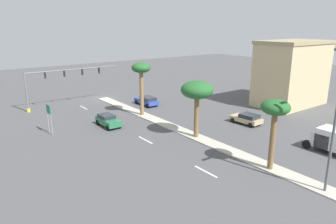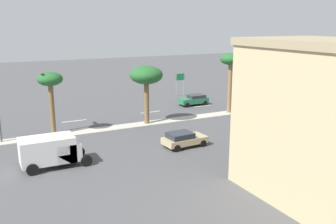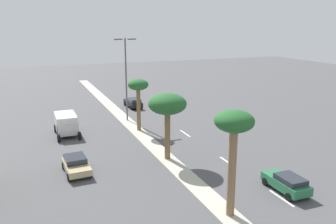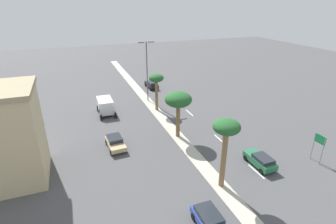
# 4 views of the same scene
# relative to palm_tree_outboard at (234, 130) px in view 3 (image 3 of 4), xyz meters

# --- Properties ---
(ground_plane) EXTENTS (160.00, 160.00, 0.00)m
(ground_plane) POSITION_rel_palm_tree_outboard_xyz_m (-0.13, 16.57, -6.23)
(ground_plane) COLOR #4C4C4F
(median_curb) EXTENTS (1.80, 76.31, 0.12)m
(median_curb) POSITION_rel_palm_tree_outboard_xyz_m (-0.13, 25.04, -6.17)
(median_curb) COLOR #B7B2A3
(median_curb) RESTS_ON ground
(lane_stripe_right) EXTENTS (0.20, 2.80, 0.01)m
(lane_stripe_right) POSITION_rel_palm_tree_outboard_xyz_m (5.00, 0.75, -6.22)
(lane_stripe_right) COLOR silver
(lane_stripe_right) RESTS_ON ground
(lane_stripe_front) EXTENTS (0.20, 2.80, 0.01)m
(lane_stripe_front) POSITION_rel_palm_tree_outboard_xyz_m (5.00, 8.60, -6.22)
(lane_stripe_front) COLOR silver
(lane_stripe_front) RESTS_ON ground
(lane_stripe_near) EXTENTS (0.20, 2.80, 0.01)m
(lane_stripe_near) POSITION_rel_palm_tree_outboard_xyz_m (5.00, 18.35, -6.22)
(lane_stripe_near) COLOR silver
(lane_stripe_near) RESTS_ON ground
(palm_tree_outboard) EXTENTS (2.63, 2.63, 7.40)m
(palm_tree_outboard) POSITION_rel_palm_tree_outboard_xyz_m (0.00, 0.00, 0.00)
(palm_tree_outboard) COLOR olive
(palm_tree_outboard) RESTS_ON median_curb
(palm_tree_right) EXTENTS (3.63, 3.63, 6.44)m
(palm_tree_right) POSITION_rel_palm_tree_outboard_xyz_m (-0.10, 11.35, -0.83)
(palm_tree_right) COLOR brown
(palm_tree_right) RESTS_ON median_curb
(palm_tree_front) EXTENTS (2.47, 2.47, 6.32)m
(palm_tree_front) POSITION_rel_palm_tree_outboard_xyz_m (0.18, 21.48, -0.86)
(palm_tree_front) COLOR brown
(palm_tree_front) RESTS_ON median_curb
(street_lamp_trailing) EXTENTS (2.90, 0.24, 10.91)m
(street_lamp_trailing) POSITION_rel_palm_tree_outboard_xyz_m (0.05, 26.37, 0.21)
(street_lamp_trailing) COLOR #515459
(street_lamp_trailing) RESTS_ON median_curb
(sedan_black_trailing) EXTENTS (2.02, 4.52, 1.51)m
(sedan_black_trailing) POSITION_rel_palm_tree_outboard_xyz_m (3.07, 33.70, -5.43)
(sedan_black_trailing) COLOR black
(sedan_black_trailing) RESTS_ON ground
(sedan_green_outboard) EXTENTS (1.91, 4.08, 1.43)m
(sedan_green_outboard) POSITION_rel_palm_tree_outboard_xyz_m (6.05, 1.52, -5.46)
(sedan_green_outboard) COLOR #287047
(sedan_green_outboard) RESTS_ON ground
(sedan_tan_rear) EXTENTS (2.25, 4.09, 1.38)m
(sedan_tan_rear) POSITION_rel_palm_tree_outboard_xyz_m (-8.77, 11.52, -5.49)
(sedan_tan_rear) COLOR tan
(sedan_tan_rear) RESTS_ON ground
(box_truck) EXTENTS (2.58, 5.24, 2.44)m
(box_truck) POSITION_rel_palm_tree_outboard_xyz_m (-8.27, 23.06, -4.89)
(box_truck) COLOR silver
(box_truck) RESTS_ON ground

